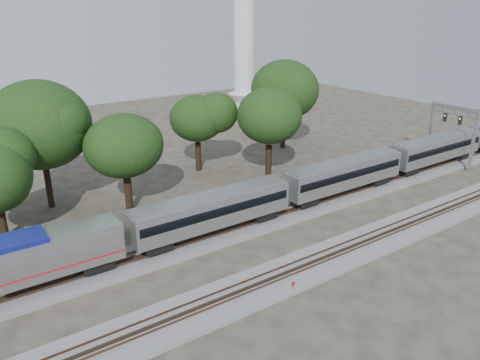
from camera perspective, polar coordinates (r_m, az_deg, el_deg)
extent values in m
plane|color=#383328|center=(43.60, 0.07, -10.30)|extent=(160.00, 160.00, 0.00)
cube|color=slate|center=(47.92, -4.07, -7.04)|extent=(160.00, 5.00, 0.40)
cube|color=brown|center=(47.16, -3.63, -6.89)|extent=(160.00, 0.08, 0.15)
cube|color=brown|center=(48.26, -4.52, -6.23)|extent=(160.00, 0.08, 0.15)
cube|color=slate|center=(40.77, 3.36, -12.42)|extent=(160.00, 5.00, 0.40)
cube|color=brown|center=(40.05, 4.02, -12.32)|extent=(160.00, 0.08, 0.15)
cube|color=brown|center=(41.00, 2.74, -11.44)|extent=(160.00, 0.08, 0.15)
cube|color=silver|center=(41.96, -21.45, -8.06)|extent=(10.60, 3.00, 3.30)
cube|color=maroon|center=(42.17, -22.88, -9.44)|extent=(13.00, 3.04, 0.18)
cube|color=black|center=(43.56, -17.18, -9.56)|extent=(2.60, 2.20, 0.90)
cube|color=silver|center=(46.96, -3.41, -3.65)|extent=(17.40, 3.00, 3.00)
cube|color=black|center=(46.84, -3.41, -3.31)|extent=(16.80, 3.05, 0.90)
cube|color=gray|center=(46.35, -3.45, -1.90)|extent=(17.00, 2.40, 0.35)
cube|color=black|center=(45.23, -10.23, -7.72)|extent=(2.60, 2.20, 0.90)
cube|color=black|center=(51.02, 2.69, -3.99)|extent=(2.60, 2.20, 0.90)
cube|color=silver|center=(58.22, 12.56, 0.78)|extent=(17.40, 3.00, 3.00)
cube|color=black|center=(58.12, 12.58, 1.06)|extent=(16.80, 3.05, 0.90)
cube|color=gray|center=(57.73, 12.68, 2.23)|extent=(17.00, 2.40, 0.35)
cube|color=black|center=(54.71, 7.87, -2.41)|extent=(2.60, 2.20, 0.90)
cube|color=black|center=(63.43, 16.33, 0.21)|extent=(2.60, 2.20, 0.90)
cube|color=silver|center=(72.67, 22.80, 3.61)|extent=(17.40, 3.00, 3.00)
cube|color=black|center=(72.59, 22.83, 3.83)|extent=(16.80, 3.05, 0.90)
cube|color=gray|center=(72.28, 22.97, 4.78)|extent=(17.00, 2.40, 0.35)
cube|color=black|center=(68.17, 19.66, 1.24)|extent=(2.60, 2.20, 0.90)
cube|color=black|center=(78.44, 25.14, 2.93)|extent=(2.60, 2.20, 0.90)
cylinder|color=#512D19|center=(39.79, 6.49, -12.94)|extent=(0.07, 0.07, 0.99)
cylinder|color=#B0170C|center=(39.55, 6.51, -12.41)|extent=(0.35, 0.04, 0.35)
cylinder|color=#512D19|center=(43.52, 10.95, -10.20)|extent=(0.05, 0.05, 0.77)
cylinder|color=silver|center=(43.35, 10.98, -9.81)|extent=(0.26, 0.12, 0.27)
cube|color=#512D19|center=(44.03, 11.73, -10.22)|extent=(0.56, 0.41, 0.30)
cylinder|color=silver|center=(101.51, 0.51, 16.58)|extent=(4.35, 4.35, 30.48)
cone|color=silver|center=(103.25, 0.49, 9.33)|extent=(6.97, 6.97, 4.35)
cube|color=gray|center=(73.44, 26.56, 4.25)|extent=(0.34, 0.34, 8.85)
cube|color=gray|center=(76.80, 22.15, 5.55)|extent=(0.34, 0.34, 8.85)
cube|color=gray|center=(74.18, 24.78, 7.98)|extent=(0.39, 7.27, 0.59)
cube|color=gray|center=(74.35, 24.67, 7.32)|extent=(0.25, 7.27, 0.25)
cube|color=black|center=(73.66, 25.25, 6.57)|extent=(0.25, 0.49, 1.18)
cube|color=black|center=(74.83, 23.71, 6.99)|extent=(0.25, 0.49, 1.18)
cylinder|color=black|center=(52.70, -26.98, -4.71)|extent=(0.70, 0.70, 3.73)
cylinder|color=black|center=(58.70, -22.30, -0.63)|extent=(0.70, 0.70, 5.34)
ellipsoid|color=black|center=(56.67, -23.28, 6.21)|extent=(10.07, 10.07, 8.56)
cylinder|color=black|center=(54.93, -13.44, -1.65)|extent=(0.70, 0.70, 4.23)
ellipsoid|color=black|center=(53.08, -13.95, 4.09)|extent=(7.97, 7.97, 6.77)
cylinder|color=black|center=(67.06, -5.11, 2.87)|extent=(0.70, 0.70, 4.10)
ellipsoid|color=black|center=(65.59, -5.27, 7.50)|extent=(7.72, 7.72, 6.56)
cylinder|color=black|center=(63.43, 3.49, 2.18)|extent=(0.70, 0.70, 4.74)
ellipsoid|color=black|center=(61.70, 3.62, 7.86)|extent=(8.95, 8.95, 7.61)
cylinder|color=black|center=(77.89, 5.28, 5.80)|extent=(0.70, 0.70, 5.18)
ellipsoid|color=black|center=(76.40, 5.45, 10.90)|extent=(9.77, 9.77, 8.30)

